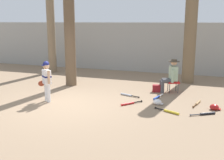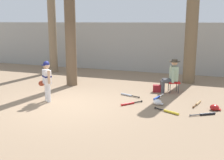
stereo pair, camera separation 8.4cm
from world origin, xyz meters
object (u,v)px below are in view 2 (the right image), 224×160
Objects in this scene: bat_wood_tan at (198,103)px; batting_helmet_white at (157,102)px; folding_stool at (174,82)px; bat_yellow_trainer at (169,112)px; young_ballplayer at (47,79)px; seated_spectator at (171,75)px; tree_near_player at (70,8)px; bat_black_composite at (206,114)px; bat_blue_youth at (158,97)px; tree_far_left at (52,13)px; bat_aluminum_silver at (128,95)px; bat_red_barrel at (129,103)px; batting_helmet_red at (215,108)px; handbag_beside_stool at (158,89)px; tree_behind_spectator at (192,29)px.

batting_helmet_white is (-1.17, -0.47, 0.04)m from bat_wood_tan.
folding_stool is 1.65× the size of batting_helmet_white.
folding_stool reaches higher than bat_yellow_trainer.
young_ballplayer reaches higher than seated_spectator.
tree_near_player reaches higher than bat_black_composite.
young_ballplayer is at bearing -154.41° from bat_blue_youth.
young_ballplayer is at bearing -144.60° from seated_spectator.
bat_wood_tan is (4.93, -1.00, -2.97)m from tree_near_player.
bat_wood_tan is at bearing -24.64° from tree_far_left.
bat_black_composite is at bearing -24.32° from bat_aluminum_silver.
bat_red_barrel is 2.15× the size of batting_helmet_red.
bat_aluminum_silver is 1.32m from batting_helmet_white.
tree_far_left reaches higher than handbag_beside_stool.
tree_far_left is 7.65m from batting_helmet_white.
young_ballplayer is 5.17m from batting_helmet_red.
batting_helmet_red is at bearing -14.80° from tree_near_player.
bat_black_composite and bat_aluminum_silver have the same top height.
tree_near_player reaches higher than tree_behind_spectator.
batting_helmet_white is at bearing 14.17° from young_ballplayer.
seated_spectator is at bearing 38.07° from bat_aluminum_silver.
young_ballplayer is 2.54× the size of folding_stool.
tree_near_player is 4.80m from folding_stool.
tree_far_left reaches higher than bat_black_composite.
folding_stool is at bearing 3.22° from tree_near_player.
bat_yellow_trainer is at bearing -92.02° from tree_behind_spectator.
batting_helmet_red is (7.68, -3.73, -2.83)m from tree_far_left.
tree_far_left reaches higher than batting_helmet_red.
seated_spectator is 2.28m from batting_helmet_red.
handbag_beside_stool is 0.45× the size of bat_yellow_trainer.
bat_black_composite is (1.72, -2.05, -0.10)m from handbag_beside_stool.
folding_stool is at bearing 61.91° from bat_red_barrel.
tree_behind_spectator is at bearing 75.97° from seated_spectator.
young_ballplayer is 4.80m from bat_wood_tan.
young_ballplayer is at bearing -165.83° from batting_helmet_white.
handbag_beside_stool is 0.51× the size of bat_red_barrel.
tree_near_player is 19.49× the size of handbag_beside_stool.
bat_black_composite and bat_blue_youth have the same top height.
batting_helmet_red is at bearing -49.57° from folding_stool.
bat_black_composite is 0.91× the size of bat_aluminum_silver.
handbag_beside_stool is 2.46m from batting_helmet_red.
tree_near_player reaches higher than bat_blue_youth.
handbag_beside_stool is 0.47× the size of bat_aluminum_silver.
tree_far_left is at bearing 147.38° from bat_aluminum_silver.
batting_helmet_white reaches higher than bat_yellow_trainer.
bat_red_barrel is 2.50m from batting_helmet_red.
bat_wood_tan is at bearing 21.84° from batting_helmet_white.
tree_far_left is at bearing 150.10° from bat_black_composite.
bat_blue_youth is at bearing -110.78° from folding_stool.
seated_spectator is (-0.46, -1.86, -1.57)m from tree_behind_spectator.
bat_blue_youth is 0.72m from batting_helmet_white.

